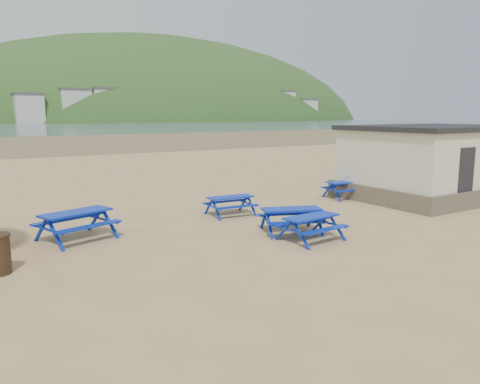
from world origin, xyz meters
TOP-DOWN VIEW (x-y plane):
  - ground at (0.00, 0.00)m, footprint 400.00×400.00m
  - wet_sand at (0.00, 55.00)m, footprint 400.00×400.00m
  - picnic_table_blue_a at (-4.66, 1.90)m, footprint 2.41×2.16m
  - picnic_table_blue_b at (0.88, 2.40)m, footprint 1.74×1.44m
  - picnic_table_blue_c at (6.99, 2.72)m, footprint 1.96×1.68m
  - picnic_table_blue_d at (1.22, -0.74)m, footprint 2.23×2.03m
  - picnic_table_blue_e at (1.14, -1.77)m, footprint 1.87×1.57m
  - amenity_block at (10.50, 1.00)m, footprint 7.40×5.40m
  - headland_town at (90.00, 229.68)m, footprint 264.00×144.00m

SIDE VIEW (x-z plane):
  - headland_town at x=90.00m, z-range -63.91..44.09m
  - ground at x=0.00m, z-range 0.00..0.00m
  - wet_sand at x=0.00m, z-range 0.00..0.00m
  - picnic_table_blue_b at x=0.88m, z-range 0.00..0.70m
  - picnic_table_blue_e at x=1.14m, z-range 0.00..0.73m
  - picnic_table_blue_c at x=6.99m, z-range 0.00..0.74m
  - picnic_table_blue_d at x=1.22m, z-range 0.00..0.77m
  - picnic_table_blue_a at x=-4.66m, z-range 0.00..0.85m
  - amenity_block at x=10.50m, z-range -0.01..3.14m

